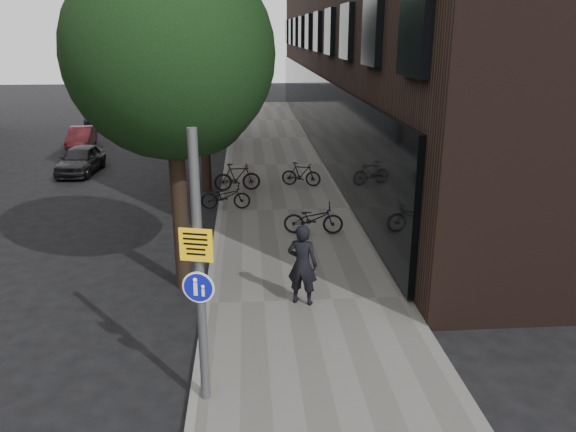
{
  "coord_description": "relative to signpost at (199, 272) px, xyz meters",
  "views": [
    {
      "loc": [
        -1.05,
        -7.76,
        5.74
      ],
      "look_at": [
        -0.21,
        3.57,
        2.0
      ],
      "focal_mm": 35.0,
      "sensor_mm": 36.0,
      "label": 1
    }
  ],
  "objects": [
    {
      "name": "parked_car_far",
      "position": [
        -8.34,
        28.85,
        -1.66
      ],
      "size": [
        2.29,
        4.73,
        1.33
      ],
      "primitive_type": "imported",
      "rotation": [
        0.0,
        0.0,
        0.1
      ],
      "color": "black",
      "rests_on": "ground"
    },
    {
      "name": "parked_car_near",
      "position": [
        -6.31,
        16.15,
        -1.74
      ],
      "size": [
        1.56,
        3.52,
        1.18
      ],
      "primitive_type": "imported",
      "rotation": [
        0.0,
        0.0,
        -0.05
      ],
      "color": "black",
      "rests_on": "ground"
    },
    {
      "name": "street_tree_far",
      "position": [
        -0.73,
        22.13,
        2.79
      ],
      "size": [
        5.0,
        5.0,
        7.8
      ],
      "color": "black",
      "rests_on": "ground"
    },
    {
      "name": "ground",
      "position": [
        1.8,
        -0.01,
        -2.32
      ],
      "size": [
        120.0,
        120.0,
        0.0
      ],
      "primitive_type": "plane",
      "color": "black",
      "rests_on": "ground"
    },
    {
      "name": "parked_bike_curb_far",
      "position": [
        0.36,
        12.45,
        -1.69
      ],
      "size": [
        1.74,
        0.6,
        1.03
      ],
      "primitive_type": "imported",
      "rotation": [
        0.0,
        0.0,
        1.64
      ],
      "color": "black",
      "rests_on": "sidewalk"
    },
    {
      "name": "parked_bike_facade_far",
      "position": [
        2.79,
        12.94,
        -1.75
      ],
      "size": [
        1.57,
        0.84,
        0.91
      ],
      "primitive_type": "imported",
      "rotation": [
        0.0,
        0.0,
        1.28
      ],
      "color": "black",
      "rests_on": "sidewalk"
    },
    {
      "name": "parked_bike_facade_near",
      "position": [
        2.63,
        7.6,
        -1.75
      ],
      "size": [
        1.78,
        0.78,
        0.91
      ],
      "primitive_type": "imported",
      "rotation": [
        0.0,
        0.0,
        1.46
      ],
      "color": "black",
      "rests_on": "sidewalk"
    },
    {
      "name": "pedestrian",
      "position": [
        1.87,
        3.2,
        -1.3
      ],
      "size": [
        0.77,
        0.63,
        1.8
      ],
      "primitive_type": "imported",
      "rotation": [
        0.0,
        0.0,
        2.78
      ],
      "color": "black",
      "rests_on": "sidewalk"
    },
    {
      "name": "parked_car_mid",
      "position": [
        -7.82,
        21.83,
        -1.79
      ],
      "size": [
        1.44,
        3.32,
        1.06
      ],
      "primitive_type": "imported",
      "rotation": [
        0.0,
        0.0,
        0.1
      ],
      "color": "maroon",
      "rests_on": "ground"
    },
    {
      "name": "signpost",
      "position": [
        0.0,
        0.0,
        0.0
      ],
      "size": [
        0.5,
        0.16,
        4.37
      ],
      "rotation": [
        0.0,
        0.0,
        -0.26
      ],
      "color": "#595B5E",
      "rests_on": "sidewalk"
    },
    {
      "name": "sidewalk",
      "position": [
        2.05,
        9.99,
        -2.26
      ],
      "size": [
        4.5,
        60.0,
        0.12
      ],
      "primitive_type": "cube",
      "color": "#615F5A",
      "rests_on": "ground"
    },
    {
      "name": "street_tree_mid",
      "position": [
        -0.73,
        13.13,
        2.79
      ],
      "size": [
        5.0,
        5.0,
        7.8
      ],
      "color": "black",
      "rests_on": "ground"
    },
    {
      "name": "parked_bike_curb_near",
      "position": [
        0.0,
        10.19,
        -1.77
      ],
      "size": [
        1.65,
        0.61,
        0.86
      ],
      "primitive_type": "imported",
      "rotation": [
        0.0,
        0.0,
        1.55
      ],
      "color": "black",
      "rests_on": "sidewalk"
    },
    {
      "name": "street_tree_near",
      "position": [
        -0.73,
        4.63,
        2.78
      ],
      "size": [
        4.4,
        4.4,
        7.5
      ],
      "color": "black",
      "rests_on": "ground"
    },
    {
      "name": "curb_edge",
      "position": [
        -0.2,
        9.99,
        -2.26
      ],
      "size": [
        0.15,
        60.0,
        0.13
      ],
      "primitive_type": "cube",
      "color": "slate",
      "rests_on": "ground"
    }
  ]
}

